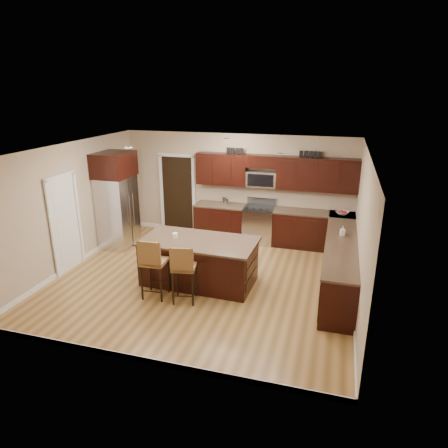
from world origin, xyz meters
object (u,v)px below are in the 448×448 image
(stool_mid, at_px, (183,268))
(refrigerator, at_px, (117,199))
(island, at_px, (199,263))
(range, at_px, (259,224))
(stool_left, at_px, (153,262))

(stool_mid, relative_size, refrigerator, 0.48)
(refrigerator, bearing_deg, island, -27.20)
(range, bearing_deg, stool_mid, -101.80)
(range, height_order, stool_left, stool_left)
(island, xyz_separation_m, refrigerator, (-2.58, 1.33, 0.78))
(stool_left, height_order, stool_mid, stool_left)
(island, bearing_deg, stool_mid, -87.91)
(stool_left, relative_size, stool_mid, 1.05)
(refrigerator, bearing_deg, range, 20.50)
(island, distance_m, stool_mid, 0.89)
(range, bearing_deg, island, -105.61)
(range, height_order, stool_mid, stool_mid)
(island, xyz_separation_m, stool_mid, (0.00, -0.85, 0.28))
(stool_mid, bearing_deg, island, 79.47)
(island, relative_size, stool_left, 1.96)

